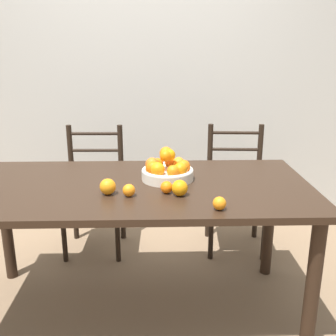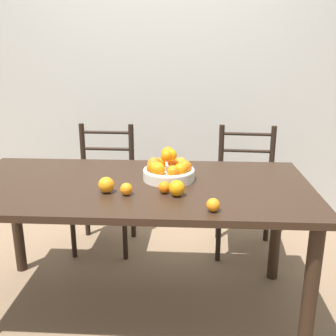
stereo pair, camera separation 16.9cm
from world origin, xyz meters
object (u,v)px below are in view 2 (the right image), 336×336
(orange_loose_0, at_px, (164,187))
(orange_loose_1, at_px, (213,205))
(fruit_bowl, at_px, (168,170))
(orange_loose_4, at_px, (106,185))
(orange_loose_2, at_px, (177,188))
(chair_left, at_px, (104,188))
(orange_loose_3, at_px, (126,189))
(chair_right, at_px, (246,191))

(orange_loose_0, bearing_deg, orange_loose_1, -43.49)
(orange_loose_1, bearing_deg, orange_loose_0, 136.51)
(fruit_bowl, height_order, orange_loose_4, fruit_bowl)
(orange_loose_4, bearing_deg, orange_loose_2, -4.54)
(chair_left, bearing_deg, orange_loose_1, -55.53)
(orange_loose_3, relative_size, chair_right, 0.07)
(orange_loose_4, xyz_separation_m, chair_left, (-0.23, 0.93, -0.36))
(fruit_bowl, bearing_deg, orange_loose_0, -92.04)
(fruit_bowl, bearing_deg, chair_left, 126.42)
(orange_loose_1, xyz_separation_m, orange_loose_3, (-0.41, 0.18, 0.00))
(fruit_bowl, relative_size, orange_loose_0, 4.62)
(chair_left, bearing_deg, orange_loose_4, -75.06)
(fruit_bowl, relative_size, orange_loose_4, 3.55)
(fruit_bowl, xyz_separation_m, orange_loose_4, (-0.30, -0.22, -0.02))
(orange_loose_2, bearing_deg, orange_loose_4, 175.46)
(orange_loose_1, height_order, orange_loose_2, orange_loose_2)
(orange_loose_2, bearing_deg, chair_left, 121.14)
(orange_loose_3, xyz_separation_m, chair_left, (-0.33, 0.96, -0.35))
(orange_loose_0, xyz_separation_m, orange_loose_3, (-0.18, -0.04, -0.00))
(orange_loose_4, distance_m, chair_left, 1.02)
(orange_loose_0, bearing_deg, fruit_bowl, 87.96)
(orange_loose_1, distance_m, orange_loose_3, 0.45)
(orange_loose_1, bearing_deg, chair_right, 74.74)
(orange_loose_1, relative_size, orange_loose_4, 0.76)
(orange_loose_2, xyz_separation_m, orange_loose_4, (-0.35, 0.03, 0.00))
(orange_loose_2, bearing_deg, orange_loose_1, -47.36)
(orange_loose_2, bearing_deg, chair_right, 63.50)
(fruit_bowl, bearing_deg, orange_loose_4, -143.38)
(orange_loose_0, distance_m, orange_loose_3, 0.19)
(fruit_bowl, xyz_separation_m, orange_loose_3, (-0.19, -0.25, -0.03))
(chair_right, bearing_deg, chair_left, -176.19)
(orange_loose_2, bearing_deg, orange_loose_3, -179.73)
(orange_loose_4, bearing_deg, chair_right, 48.25)
(orange_loose_1, bearing_deg, orange_loose_4, 158.06)
(fruit_bowl, xyz_separation_m, orange_loose_2, (0.06, -0.25, -0.02))
(fruit_bowl, bearing_deg, orange_loose_1, -62.66)
(orange_loose_3, xyz_separation_m, orange_loose_4, (-0.11, 0.03, 0.01))
(orange_loose_3, distance_m, orange_loose_4, 0.11)
(orange_loose_0, xyz_separation_m, chair_right, (0.54, 0.92, -0.35))
(orange_loose_0, distance_m, orange_loose_2, 0.07)
(chair_left, bearing_deg, orange_loose_0, -59.49)
(fruit_bowl, xyz_separation_m, orange_loose_0, (-0.01, -0.21, -0.03))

